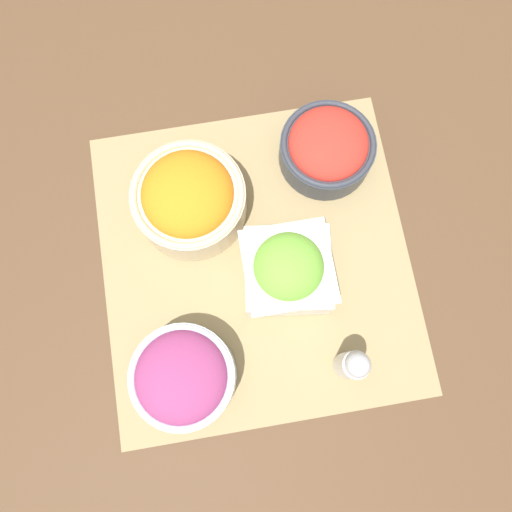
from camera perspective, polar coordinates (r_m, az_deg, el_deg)
ground_plane at (r=0.73m, az=0.00°, el=-0.59°), size 3.00×3.00×0.00m
placemat at (r=0.73m, az=0.00°, el=-0.55°), size 0.46×0.44×0.00m
lettuce_bowl at (r=0.68m, az=3.64°, el=-1.56°), size 0.13×0.13×0.09m
tomato_bowl at (r=0.75m, az=8.15°, el=12.17°), size 0.14×0.14×0.07m
carrot_bowl at (r=0.71m, az=-7.65°, el=6.55°), size 0.16×0.16×0.10m
onion_bowl at (r=0.67m, az=-8.31°, el=-13.48°), size 0.14×0.14×0.09m
pepper_shaker at (r=0.67m, az=10.99°, el=-12.14°), size 0.04×0.04×0.10m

